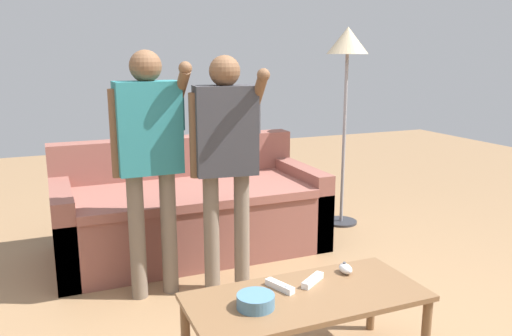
% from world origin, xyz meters
% --- Properties ---
extents(couch, '(1.96, 0.95, 0.82)m').
position_xyz_m(couch, '(-0.01, 1.54, 0.30)').
color(couch, brown).
rests_on(couch, ground).
extents(coffee_table, '(1.10, 0.49, 0.40)m').
position_xyz_m(coffee_table, '(0.06, -0.22, 0.35)').
color(coffee_table, brown).
rests_on(coffee_table, ground).
extents(snack_bowl, '(0.16, 0.16, 0.06)m').
position_xyz_m(snack_bowl, '(-0.20, -0.24, 0.43)').
color(snack_bowl, teal).
rests_on(snack_bowl, coffee_table).
extents(game_remote_nunchuk, '(0.06, 0.09, 0.05)m').
position_xyz_m(game_remote_nunchuk, '(0.35, -0.09, 0.42)').
color(game_remote_nunchuk, white).
rests_on(game_remote_nunchuk, coffee_table).
extents(floor_lamp, '(0.35, 0.35, 1.69)m').
position_xyz_m(floor_lamp, '(1.39, 1.60, 1.46)').
color(floor_lamp, '#2D2D33').
rests_on(floor_lamp, ground).
extents(player_center, '(0.43, 0.35, 1.46)m').
position_xyz_m(player_center, '(0.01, 0.72, 0.92)').
color(player_center, '#756656').
rests_on(player_center, ground).
extents(player_left, '(0.44, 0.30, 1.49)m').
position_xyz_m(player_left, '(-0.42, 0.86, 0.94)').
color(player_left, '#756656').
rests_on(player_left, ground).
extents(game_remote_wand_near, '(0.16, 0.12, 0.03)m').
position_xyz_m(game_remote_wand_near, '(0.14, -0.12, 0.41)').
color(game_remote_wand_near, white).
rests_on(game_remote_wand_near, coffee_table).
extents(game_remote_wand_far, '(0.09, 0.16, 0.03)m').
position_xyz_m(game_remote_wand_far, '(-0.03, -0.12, 0.41)').
color(game_remote_wand_far, white).
rests_on(game_remote_wand_far, coffee_table).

